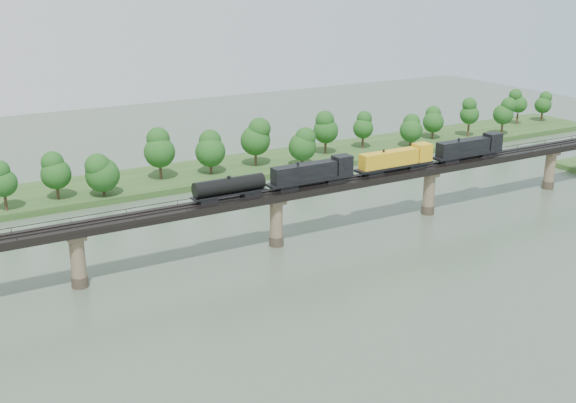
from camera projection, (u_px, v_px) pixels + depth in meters
ground at (362, 301)px, 122.70m from camera, size 400.00×400.00×0.00m
far_bank at (176, 177)px, 192.44m from camera, size 300.00×24.00×1.60m
bridge at (276, 220)px, 145.72m from camera, size 236.00×30.00×11.50m
bridge_superstructure at (276, 190)px, 143.77m from camera, size 220.00×4.90×0.75m
far_treeline at (151, 156)px, 182.37m from camera, size 289.06×17.54×13.60m
freight_train at (368, 164)px, 153.84m from camera, size 78.81×3.07×5.42m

